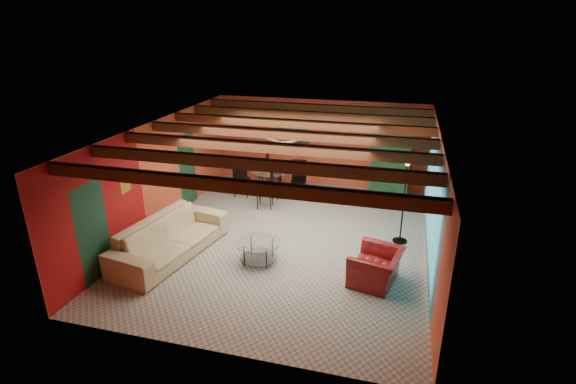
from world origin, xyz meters
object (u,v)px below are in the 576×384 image
(armoire, at_px, (390,163))
(floor_lamp, at_px, (404,201))
(coffee_table, at_px, (259,252))
(armchair, at_px, (376,267))
(dining_table, at_px, (270,179))
(sofa, at_px, (170,238))
(vase, at_px, (270,157))
(potted_plant, at_px, (394,121))

(armoire, bearing_deg, floor_lamp, -62.94)
(armoire, distance_m, floor_lamp, 3.13)
(coffee_table, xyz_separation_m, floor_lamp, (2.94, 1.77, 0.80))
(armchair, relative_size, coffee_table, 1.08)
(armchair, xyz_separation_m, dining_table, (-3.41, 3.88, 0.22))
(armchair, bearing_deg, armoire, -166.91)
(armchair, bearing_deg, sofa, -76.28)
(coffee_table, relative_size, dining_table, 0.45)
(dining_table, height_order, vase, vase)
(coffee_table, distance_m, vase, 3.96)
(coffee_table, height_order, armoire, armoire)
(vase, bearing_deg, floor_lamp, -27.07)
(floor_lamp, height_order, potted_plant, potted_plant)
(sofa, distance_m, coffee_table, 2.01)
(sofa, xyz_separation_m, coffee_table, (1.99, 0.22, -0.18))
(vase, bearing_deg, coffee_table, -76.55)
(armoire, distance_m, vase, 3.58)
(sofa, xyz_separation_m, floor_lamp, (4.93, 1.99, 0.62))
(armchair, bearing_deg, floor_lamp, -179.74)
(coffee_table, height_order, vase, vase)
(armchair, xyz_separation_m, potted_plant, (-0.02, 5.01, 1.89))
(armchair, bearing_deg, dining_table, -125.85)
(coffee_table, bearing_deg, vase, 103.45)
(coffee_table, bearing_deg, potted_plant, 62.86)
(armoire, bearing_deg, potted_plant, 0.00)
(armchair, distance_m, floor_lamp, 2.09)
(armchair, distance_m, vase, 5.24)
(armoire, bearing_deg, coffee_table, -98.35)
(dining_table, bearing_deg, armoire, 18.54)
(armoire, distance_m, potted_plant, 1.24)
(sofa, distance_m, potted_plant, 7.01)
(armoire, height_order, potted_plant, potted_plant)
(coffee_table, bearing_deg, sofa, -173.77)
(armoire, relative_size, vase, 10.70)
(floor_lamp, distance_m, vase, 4.31)
(vase, bearing_deg, sofa, -105.49)
(dining_table, bearing_deg, armchair, -48.68)
(vase, bearing_deg, armoire, 18.54)
(potted_plant, bearing_deg, vase, -161.46)
(floor_lamp, bearing_deg, coffee_table, -148.99)
(sofa, distance_m, floor_lamp, 5.35)
(potted_plant, bearing_deg, sofa, -131.39)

